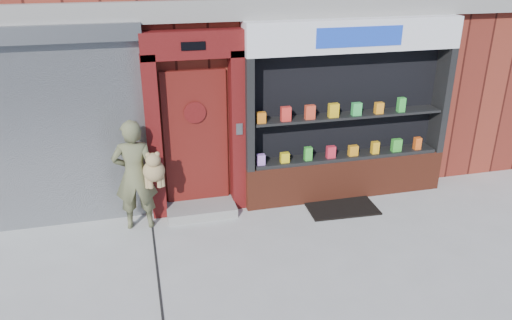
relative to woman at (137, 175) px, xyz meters
name	(u,v)px	position (x,y,z in m)	size (l,w,h in m)	color
ground	(275,267)	(1.70, -1.54, -0.88)	(80.00, 80.00, 0.00)	#9E9E99
shutter_bay	(38,119)	(-1.30, 0.39, 0.84)	(3.10, 0.30, 3.04)	gray
red_door_bay	(196,126)	(0.96, 0.32, 0.58)	(1.52, 0.58, 2.90)	#4B0C0D
pharmacy_bay	(347,120)	(3.45, 0.28, 0.49)	(3.50, 0.41, 3.00)	maroon
woman	(137,175)	(0.00, 0.00, 0.00)	(0.77, 0.51, 1.73)	brown
doormat	(340,206)	(3.24, -0.16, -0.86)	(1.14, 0.80, 0.03)	black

